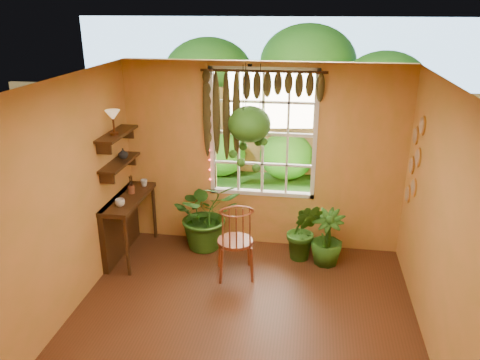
# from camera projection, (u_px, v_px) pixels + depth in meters

# --- Properties ---
(floor) EXTENTS (4.50, 4.50, 0.00)m
(floor) POSITION_uv_depth(u_px,v_px,m) (237.00, 339.00, 5.08)
(floor) COLOR #4F2816
(floor) RESTS_ON ground
(ceiling) EXTENTS (4.50, 4.50, 0.00)m
(ceiling) POSITION_uv_depth(u_px,v_px,m) (237.00, 90.00, 4.13)
(ceiling) COLOR white
(ceiling) RESTS_ON wall_back
(wall_back) EXTENTS (4.00, 0.00, 4.00)m
(wall_back) POSITION_uv_depth(u_px,v_px,m) (262.00, 158.00, 6.69)
(wall_back) COLOR #E3934D
(wall_back) RESTS_ON floor
(wall_left) EXTENTS (0.00, 4.50, 4.50)m
(wall_left) POSITION_uv_depth(u_px,v_px,m) (49.00, 214.00, 4.90)
(wall_left) COLOR #E3934D
(wall_left) RESTS_ON floor
(wall_right) EXTENTS (0.00, 4.50, 4.50)m
(wall_right) POSITION_uv_depth(u_px,v_px,m) (450.00, 243.00, 4.32)
(wall_right) COLOR #E3934D
(wall_right) RESTS_ON floor
(window) EXTENTS (1.52, 0.10, 1.86)m
(window) POSITION_uv_depth(u_px,v_px,m) (263.00, 134.00, 6.59)
(window) COLOR white
(window) RESTS_ON wall_back
(valance_vine) EXTENTS (1.70, 0.12, 1.10)m
(valance_vine) POSITION_uv_depth(u_px,v_px,m) (256.00, 94.00, 6.29)
(valance_vine) COLOR #3E2610
(valance_vine) RESTS_ON window
(string_lights) EXTENTS (0.03, 0.03, 1.54)m
(string_lights) POSITION_uv_depth(u_px,v_px,m) (209.00, 130.00, 6.60)
(string_lights) COLOR #FF2633
(string_lights) RESTS_ON window
(wall_plates) EXTENTS (0.04, 0.32, 1.10)m
(wall_plates) POSITION_uv_depth(u_px,v_px,m) (414.00, 161.00, 5.90)
(wall_plates) COLOR #FDEBCF
(wall_plates) RESTS_ON wall_right
(counter_ledge) EXTENTS (0.40, 1.20, 0.90)m
(counter_ledge) POSITION_uv_depth(u_px,v_px,m) (123.00, 219.00, 6.64)
(counter_ledge) COLOR #3E2610
(counter_ledge) RESTS_ON floor
(shelf_lower) EXTENTS (0.25, 0.90, 0.04)m
(shelf_lower) POSITION_uv_depth(u_px,v_px,m) (120.00, 162.00, 6.34)
(shelf_lower) COLOR #3E2610
(shelf_lower) RESTS_ON wall_left
(shelf_upper) EXTENTS (0.25, 0.90, 0.04)m
(shelf_upper) POSITION_uv_depth(u_px,v_px,m) (117.00, 134.00, 6.20)
(shelf_upper) COLOR #3E2610
(shelf_upper) RESTS_ON wall_left
(backyard) EXTENTS (14.00, 10.00, 12.00)m
(backyard) POSITION_uv_depth(u_px,v_px,m) (294.00, 101.00, 10.95)
(backyard) COLOR #225518
(backyard) RESTS_ON ground
(windsor_chair) EXTENTS (0.57, 0.59, 1.26)m
(windsor_chair) POSITION_uv_depth(u_px,v_px,m) (235.00, 251.00, 6.15)
(windsor_chair) COLOR brown
(windsor_chair) RESTS_ON floor
(potted_plant_left) EXTENTS (1.22, 1.15, 1.07)m
(potted_plant_left) POSITION_uv_depth(u_px,v_px,m) (206.00, 214.00, 6.84)
(potted_plant_left) COLOR #255416
(potted_plant_left) RESTS_ON floor
(potted_plant_mid) EXTENTS (0.54, 0.46, 0.88)m
(potted_plant_mid) POSITION_uv_depth(u_px,v_px,m) (304.00, 231.00, 6.53)
(potted_plant_mid) COLOR #255416
(potted_plant_mid) RESTS_ON floor
(potted_plant_right) EXTENTS (0.58, 0.58, 0.80)m
(potted_plant_right) POSITION_uv_depth(u_px,v_px,m) (327.00, 238.00, 6.44)
(potted_plant_right) COLOR #255416
(potted_plant_right) RESTS_ON floor
(hanging_basket) EXTENTS (0.58, 0.58, 1.43)m
(hanging_basket) POSITION_uv_depth(u_px,v_px,m) (249.00, 128.00, 6.28)
(hanging_basket) COLOR black
(hanging_basket) RESTS_ON ceiling
(cup_a) EXTENTS (0.15, 0.15, 0.10)m
(cup_a) POSITION_uv_depth(u_px,v_px,m) (120.00, 203.00, 6.18)
(cup_a) COLOR silver
(cup_a) RESTS_ON counter_ledge
(cup_b) EXTENTS (0.13, 0.13, 0.10)m
(cup_b) POSITION_uv_depth(u_px,v_px,m) (144.00, 183.00, 6.87)
(cup_b) COLOR beige
(cup_b) RESTS_ON counter_ledge
(brush_jar) EXTENTS (0.09, 0.09, 0.34)m
(brush_jar) POSITION_uv_depth(u_px,v_px,m) (131.00, 184.00, 6.58)
(brush_jar) COLOR brown
(brush_jar) RESTS_ON counter_ledge
(shelf_vase) EXTENTS (0.18, 0.18, 0.14)m
(shelf_vase) POSITION_uv_depth(u_px,v_px,m) (123.00, 153.00, 6.42)
(shelf_vase) COLOR #B2AD99
(shelf_vase) RESTS_ON shelf_lower
(tiffany_lamp) EXTENTS (0.19, 0.19, 0.32)m
(tiffany_lamp) POSITION_uv_depth(u_px,v_px,m) (113.00, 117.00, 6.00)
(tiffany_lamp) COLOR brown
(tiffany_lamp) RESTS_ON shelf_upper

